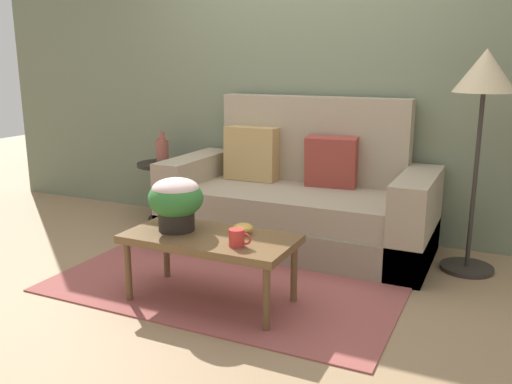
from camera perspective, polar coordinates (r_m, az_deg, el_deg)
ground_plane at (r=3.85m, az=-0.89°, el=-7.97°), size 14.00×14.00×0.00m
wall_back at (r=4.61m, az=5.28°, el=13.09°), size 6.40×0.12×2.76m
area_rug at (r=3.84m, az=-0.97°, el=-7.96°), size 2.21×1.88×0.01m
couch at (r=4.25m, az=4.42°, el=-1.14°), size 2.03×0.90×1.14m
coffee_table at (r=3.23m, az=-4.81°, el=-5.24°), size 1.01×0.50×0.42m
side_table at (r=4.97m, az=-9.63°, el=1.19°), size 0.46×0.46×0.53m
floor_lamp at (r=3.85m, az=22.67°, el=9.79°), size 0.39×0.39×1.49m
potted_plant at (r=3.28m, az=-8.37°, el=-0.73°), size 0.33×0.33×0.32m
coffee_mug at (r=3.01m, az=-1.98°, el=-4.79°), size 0.13×0.09×0.10m
snack_bowl at (r=3.22m, az=-1.38°, el=-3.79°), size 0.12×0.12×0.06m
table_vase at (r=4.93m, az=-9.76°, el=4.35°), size 0.11×0.11×0.27m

